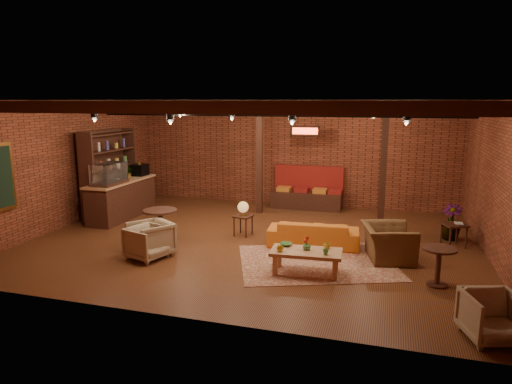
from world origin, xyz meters
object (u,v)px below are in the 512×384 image
(round_table_left, at_px, (160,221))
(armchair_far, at_px, (493,315))
(side_table_book, at_px, (454,225))
(side_table_lamp, at_px, (243,210))
(armchair_right, at_px, (388,237))
(sofa, at_px, (313,233))
(armchair_a, at_px, (148,241))
(round_table_right, at_px, (439,260))
(coffee_table, at_px, (306,253))
(armchair_b, at_px, (151,237))
(plant_tall, at_px, (454,187))

(round_table_left, xyz_separation_m, armchair_far, (6.34, -2.56, -0.17))
(round_table_left, bearing_deg, side_table_book, 14.84)
(side_table_lamp, xyz_separation_m, armchair_right, (3.35, -0.77, -0.16))
(sofa, height_order, armchair_far, armchair_far)
(armchair_a, relative_size, armchair_right, 0.68)
(round_table_left, height_order, side_table_book, round_table_left)
(armchair_far, bearing_deg, armchair_right, 98.10)
(sofa, distance_m, round_table_right, 2.93)
(sofa, distance_m, armchair_a, 3.59)
(coffee_table, relative_size, armchair_b, 1.69)
(round_table_right, xyz_separation_m, plant_tall, (0.54, 3.01, 0.79))
(sofa, bearing_deg, armchair_far, 126.31)
(armchair_a, bearing_deg, plant_tall, -44.68)
(side_table_book, bearing_deg, sofa, -163.73)
(armchair_a, xyz_separation_m, armchair_b, (-0.02, 0.17, 0.03))
(round_table_left, bearing_deg, round_table_right, -7.69)
(armchair_b, height_order, plant_tall, plant_tall)
(coffee_table, distance_m, armchair_a, 3.25)
(side_table_book, bearing_deg, armchair_far, -90.00)
(armchair_far, height_order, plant_tall, plant_tall)
(coffee_table, xyz_separation_m, plant_tall, (2.86, 3.10, 0.85))
(sofa, xyz_separation_m, armchair_b, (-3.14, -1.61, 0.11))
(sofa, relative_size, armchair_right, 1.82)
(sofa, xyz_separation_m, coffee_table, (0.13, -1.67, 0.11))
(side_table_book, bearing_deg, round_table_left, -165.16)
(round_table_left, bearing_deg, coffee_table, -14.04)
(sofa, relative_size, coffee_table, 1.47)
(coffee_table, bearing_deg, armchair_far, -30.53)
(side_table_lamp, xyz_separation_m, plant_tall, (4.75, 1.08, 0.61))
(coffee_table, xyz_separation_m, round_table_right, (2.32, 0.09, 0.06))
(side_table_lamp, distance_m, armchair_right, 3.44)
(round_table_left, relative_size, plant_tall, 0.32)
(sofa, relative_size, side_table_lamp, 2.38)
(armchair_a, height_order, armchair_b, armchair_b)
(round_table_left, xyz_separation_m, plant_tall, (6.34, 2.23, 0.71))
(side_table_lamp, distance_m, side_table_book, 4.78)
(armchair_a, distance_m, plant_tall, 6.95)
(armchair_right, relative_size, side_table_book, 1.77)
(side_table_lamp, bearing_deg, side_table_book, 6.43)
(round_table_right, bearing_deg, armchair_right, 126.51)
(round_table_left, distance_m, round_table_right, 5.85)
(armchair_right, bearing_deg, armchair_a, 92.14)
(side_table_book, xyz_separation_m, round_table_right, (-0.54, -2.46, -0.02))
(sofa, bearing_deg, side_table_lamp, -16.28)
(armchair_far, bearing_deg, plant_tall, 72.67)
(side_table_lamp, relative_size, armchair_b, 1.04)
(coffee_table, height_order, armchair_right, armchair_right)
(coffee_table, xyz_separation_m, round_table_left, (-3.47, 0.87, 0.14))
(round_table_right, bearing_deg, side_table_lamp, 155.42)
(armchair_right, bearing_deg, round_table_left, 80.53)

